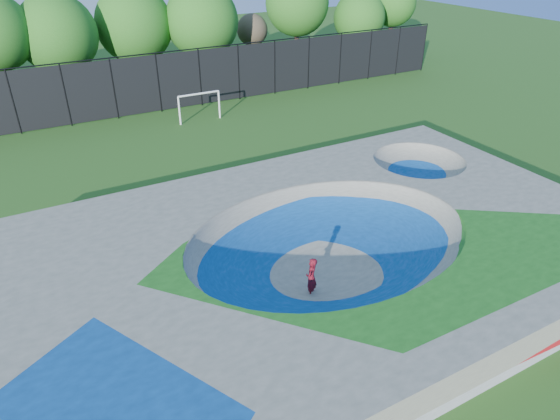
# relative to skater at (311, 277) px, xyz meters

# --- Properties ---
(ground) EXTENTS (120.00, 120.00, 0.00)m
(ground) POSITION_rel_skater_xyz_m (1.48, 1.12, -0.76)
(ground) COLOR #255216
(ground) RESTS_ON ground
(skate_deck) EXTENTS (22.00, 14.00, 1.50)m
(skate_deck) POSITION_rel_skater_xyz_m (1.48, 1.12, -0.01)
(skate_deck) COLOR gray
(skate_deck) RESTS_ON ground
(skater) EXTENTS (0.66, 0.64, 1.53)m
(skater) POSITION_rel_skater_xyz_m (0.00, 0.00, 0.00)
(skater) COLOR red
(skater) RESTS_ON ground
(skateboard) EXTENTS (0.78, 0.59, 0.05)m
(skateboard) POSITION_rel_skater_xyz_m (0.00, 0.00, -0.74)
(skateboard) COLOR black
(skateboard) RESTS_ON ground
(soccer_goal) EXTENTS (2.89, 0.12, 1.91)m
(soccer_goal) POSITION_rel_skater_xyz_m (3.15, 18.91, 0.56)
(soccer_goal) COLOR white
(soccer_goal) RESTS_ON ground
(fence) EXTENTS (48.09, 0.09, 4.04)m
(fence) POSITION_rel_skater_xyz_m (1.48, 22.12, 1.33)
(fence) COLOR black
(fence) RESTS_ON ground
(treeline) EXTENTS (53.96, 7.41, 8.33)m
(treeline) POSITION_rel_skater_xyz_m (-0.54, 27.38, 4.28)
(treeline) COLOR #432B21
(treeline) RESTS_ON ground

